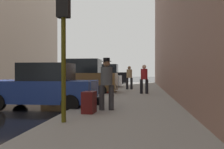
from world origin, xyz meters
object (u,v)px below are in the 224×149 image
object	(u,v)px
fire_hydrant	(108,87)
pedestrian_in_red_jacket	(144,78)
parked_black_suv	(106,75)
duffel_bag	(99,101)
parked_silver_sedan	(97,79)
parked_bronze_suv	(81,78)
pedestrian_with_beanie	(107,81)
traffic_light	(64,21)
pedestrian_in_tan_coat	(129,76)
rolling_suitcase	(89,102)
parked_blue_sedan	(44,87)

from	to	relation	value
fire_hydrant	pedestrian_in_red_jacket	distance (m)	2.26
parked_black_suv	duffel_bag	xyz separation A→B (m)	(2.17, -17.05, -0.74)
parked_silver_sedan	parked_bronze_suv	bearing A→B (deg)	-90.00
parked_black_suv	pedestrian_with_beanie	world-z (taller)	parked_black_suv
traffic_light	parked_bronze_suv	bearing A→B (deg)	101.24
traffic_light	pedestrian_with_beanie	world-z (taller)	traffic_light
parked_silver_sedan	pedestrian_in_red_jacket	xyz separation A→B (m)	(3.98, -6.13, 0.26)
fire_hydrant	duffel_bag	size ratio (longest dim) A/B	1.60
fire_hydrant	duffel_bag	xyz separation A→B (m)	(0.37, -5.16, -0.21)
pedestrian_with_beanie	pedestrian_in_tan_coat	distance (m)	9.94
parked_black_suv	pedestrian_in_red_jacket	xyz separation A→B (m)	(3.98, -11.93, 0.07)
parked_bronze_suv	fire_hydrant	distance (m)	2.00
parked_silver_sedan	parked_black_suv	size ratio (longest dim) A/B	0.92
traffic_light	pedestrian_with_beanie	bearing A→B (deg)	69.33
rolling_suitcase	duffel_bag	xyz separation A→B (m)	(-0.03, 2.01, -0.20)
parked_blue_sedan	parked_silver_sedan	size ratio (longest dim) A/B	1.00
parked_silver_sedan	parked_black_suv	xyz separation A→B (m)	(-0.00, 5.80, 0.18)
parked_bronze_suv	pedestrian_in_tan_coat	distance (m)	4.02
traffic_light	pedestrian_with_beanie	size ratio (longest dim) A/B	2.03
parked_bronze_suv	duffel_bag	distance (m)	6.26
fire_hydrant	rolling_suitcase	distance (m)	7.18
pedestrian_in_red_jacket	duffel_bag	bearing A→B (deg)	-109.43
pedestrian_with_beanie	rolling_suitcase	bearing A→B (deg)	-125.10
pedestrian_in_tan_coat	pedestrian_in_red_jacket	size ratio (longest dim) A/B	1.00
parked_bronze_suv	parked_black_suv	size ratio (longest dim) A/B	1.00
parked_bronze_suv	pedestrian_in_red_jacket	xyz separation A→B (m)	(3.98, -0.71, 0.07)
parked_bronze_suv	rolling_suitcase	xyz separation A→B (m)	(2.20, -7.84, -0.54)
parked_silver_sedan	traffic_light	distance (m)	14.98
pedestrian_with_beanie	parked_silver_sedan	bearing A→B (deg)	101.94
duffel_bag	pedestrian_in_red_jacket	bearing A→B (deg)	70.57
parked_blue_sedan	pedestrian_in_red_jacket	world-z (taller)	pedestrian_in_red_jacket
pedestrian_in_red_jacket	pedestrian_with_beanie	bearing A→B (deg)	-101.48
rolling_suitcase	fire_hydrant	bearing A→B (deg)	93.16
rolling_suitcase	pedestrian_in_tan_coat	bearing A→B (deg)	86.11
parked_silver_sedan	pedestrian_in_red_jacket	bearing A→B (deg)	-57.04
parked_blue_sedan	traffic_light	bearing A→B (deg)	-59.80
parked_silver_sedan	traffic_light	xyz separation A→B (m)	(1.85, -14.74, 1.91)
parked_blue_sedan	pedestrian_with_beanie	size ratio (longest dim) A/B	2.39
rolling_suitcase	duffel_bag	world-z (taller)	rolling_suitcase
parked_blue_sedan	parked_black_suv	bearing A→B (deg)	90.00
parked_blue_sedan	fire_hydrant	xyz separation A→B (m)	(1.80, 5.47, -0.35)
parked_bronze_suv	pedestrian_in_red_jacket	size ratio (longest dim) A/B	2.69
rolling_suitcase	traffic_light	bearing A→B (deg)	-103.11
parked_bronze_suv	parked_black_suv	bearing A→B (deg)	90.00
rolling_suitcase	pedestrian_with_beanie	bearing A→B (deg)	54.90
pedestrian_in_red_jacket	rolling_suitcase	size ratio (longest dim) A/B	1.64
parked_bronze_suv	traffic_light	world-z (taller)	traffic_light
traffic_light	pedestrian_in_tan_coat	size ratio (longest dim) A/B	2.11
parked_silver_sedan	pedestrian_in_tan_coat	world-z (taller)	pedestrian_in_tan_coat
parked_silver_sedan	duffel_bag	world-z (taller)	parked_silver_sedan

